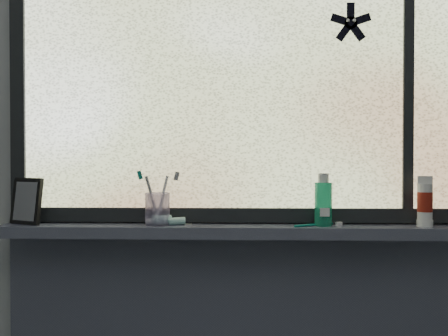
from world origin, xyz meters
TOP-DOWN VIEW (x-y plane):
  - wall_back at (0.00, 1.30)m, footprint 3.00×0.01m
  - windowsill at (0.00, 1.23)m, footprint 1.62×0.14m
  - window_pane at (0.00, 1.28)m, footprint 1.50×0.01m
  - frame_bottom at (0.00, 1.28)m, footprint 1.60×0.03m
  - frame_left at (-0.78, 1.28)m, footprint 0.05×0.03m
  - frame_mullion at (0.60, 1.28)m, footprint 0.03×0.03m
  - starfish_sticker at (0.40, 1.27)m, footprint 0.15×0.02m
  - vanity_mirror at (-0.73, 1.23)m, footprint 0.14×0.11m
  - toothpaste_tube at (-0.23, 1.22)m, footprint 0.19×0.11m
  - toothbrush_cup at (-0.27, 1.23)m, footprint 0.10×0.10m
  - toothbrush_lying at (0.27, 1.22)m, footprint 0.18×0.10m
  - mouthwash_bottle at (0.30, 1.22)m, footprint 0.06×0.06m
  - cream_tube at (0.64, 1.22)m, footprint 0.06×0.06m

SIDE VIEW (x-z plane):
  - windowsill at x=0.00m, z-range 0.98..1.02m
  - toothbrush_lying at x=0.27m, z-range 1.02..1.03m
  - toothpaste_tube at x=-0.23m, z-range 1.02..1.05m
  - frame_bottom at x=0.00m, z-range 1.02..1.07m
  - toothbrush_cup at x=-0.27m, z-range 1.02..1.13m
  - vanity_mirror at x=-0.73m, z-range 1.02..1.18m
  - mouthwash_bottle at x=0.30m, z-range 1.04..1.18m
  - cream_tube at x=0.64m, z-range 1.05..1.17m
  - wall_back at x=0.00m, z-range 0.00..2.50m
  - frame_left at x=-0.78m, z-range 0.98..2.08m
  - window_pane at x=0.00m, z-range 1.03..2.03m
  - frame_mullion at x=0.60m, z-range 1.03..2.03m
  - starfish_sticker at x=0.40m, z-range 1.65..1.79m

